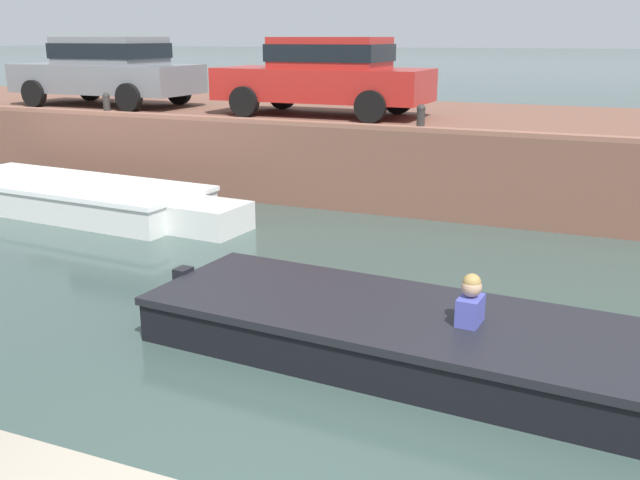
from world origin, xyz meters
name	(u,v)px	position (x,y,z in m)	size (l,w,h in m)	color
ground_plane	(422,326)	(0.00, 4.58, 0.00)	(400.00, 400.00, 0.00)	#384C47
far_quay_wall	(525,156)	(0.00, 12.15, 0.75)	(60.00, 6.00, 1.49)	brown
far_wall_coping	(504,134)	(0.00, 9.27, 1.53)	(60.00, 0.24, 0.08)	#925F4C
boat_moored_west_white	(81,198)	(-7.00, 7.23, 0.27)	(6.30, 2.24, 0.54)	white
motorboat_passing	(417,337)	(0.17, 3.72, 0.24)	(6.10, 2.11, 0.97)	black
car_leftmost_grey	(108,68)	(-9.27, 11.00, 2.34)	(4.36, 2.06, 1.54)	slate
car_left_inner_red	(326,73)	(-3.86, 11.00, 2.34)	(4.30, 1.91, 1.54)	#B2231E
mooring_bollard_west	(107,103)	(-8.07, 9.40, 1.73)	(0.15, 0.15, 0.45)	#2D2B28
mooring_bollard_mid	(421,117)	(-1.42, 9.40, 1.73)	(0.15, 0.15, 0.45)	#2D2B28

